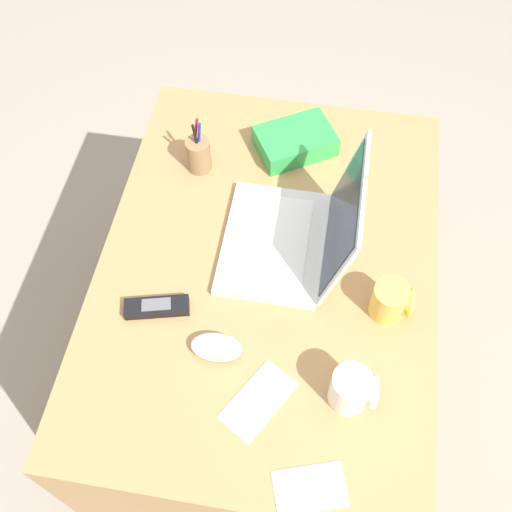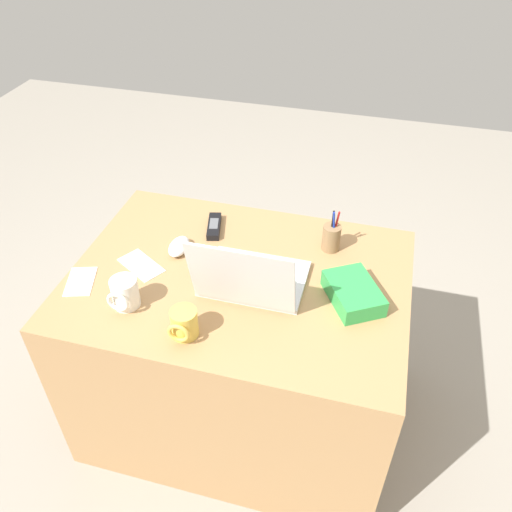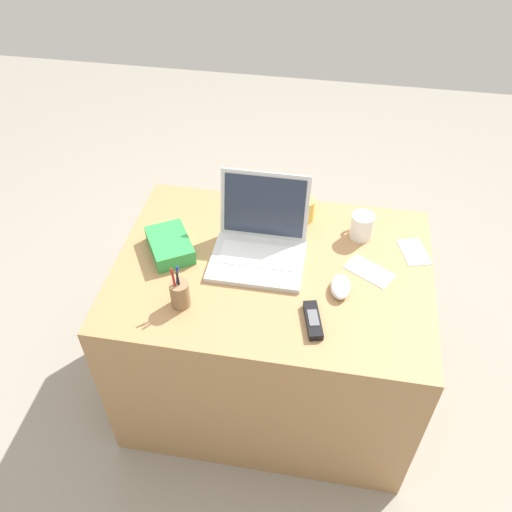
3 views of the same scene
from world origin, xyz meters
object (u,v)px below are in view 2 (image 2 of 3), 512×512
snack_bag (353,293)px  coffee_mug_white (184,324)px  coffee_mug_tall (125,293)px  laptop (251,278)px  pen_holder (331,237)px  cordless_phone (214,226)px  computer_mouse (179,246)px

snack_bag → coffee_mug_white: bearing=30.9°
coffee_mug_white → coffee_mug_tall: 0.23m
laptop → pen_holder: (-0.21, -0.28, -0.00)m
laptop → cordless_phone: 0.36m
computer_mouse → coffee_mug_white: bearing=112.9°
coffee_mug_tall → computer_mouse: bearing=-101.2°
computer_mouse → coffee_mug_tall: coffee_mug_tall is taller
cordless_phone → laptop: bearing=127.4°
computer_mouse → pen_holder: bearing=-164.7°
cordless_phone → pen_holder: pen_holder is taller
pen_holder → snack_bag: (-0.11, 0.24, -0.02)m
computer_mouse → cordless_phone: size_ratio=0.75×
pen_holder → snack_bag: pen_holder is taller
coffee_mug_tall → coffee_mug_white: bearing=162.7°
cordless_phone → snack_bag: (-0.53, 0.24, 0.02)m
coffee_mug_tall → cordless_phone: (-0.13, -0.44, -0.04)m
laptop → snack_bag: size_ratio=1.66×
pen_holder → snack_bag: bearing=114.0°
snack_bag → pen_holder: bearing=-66.0°
coffee_mug_tall → cordless_phone: bearing=-106.8°
computer_mouse → coffee_mug_white: 0.39m
laptop → coffee_mug_white: laptop is taller
cordless_phone → snack_bag: snack_bag is taller
computer_mouse → snack_bag: bearing=170.6°
laptop → cordless_phone: size_ratio=2.16×
coffee_mug_white → cordless_phone: size_ratio=0.60×
laptop → computer_mouse: bearing=-24.3°
coffee_mug_white → pen_holder: (-0.34, -0.51, 0.00)m
laptop → coffee_mug_white: 0.26m
computer_mouse → coffee_mug_tall: (0.06, 0.29, 0.03)m
laptop → coffee_mug_tall: bearing=24.4°
coffee_mug_tall → snack_bag: 0.70m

